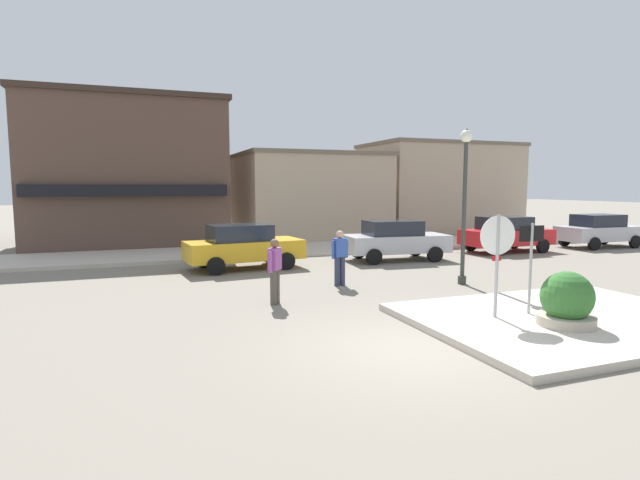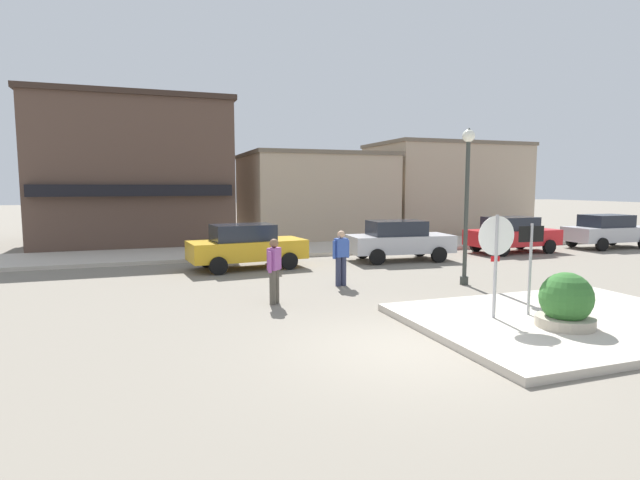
% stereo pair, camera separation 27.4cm
% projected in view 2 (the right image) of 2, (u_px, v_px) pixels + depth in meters
% --- Properties ---
extents(ground_plane, '(160.00, 160.00, 0.00)m').
position_uv_depth(ground_plane, '(413.00, 349.00, 8.84)').
color(ground_plane, gray).
extents(sidewalk_corner, '(6.40, 4.80, 0.15)m').
position_uv_depth(sidewalk_corner, '(566.00, 321.00, 10.44)').
color(sidewalk_corner, beige).
rests_on(sidewalk_corner, ground).
extents(kerb_far, '(80.00, 4.00, 0.15)m').
position_uv_depth(kerb_far, '(254.00, 251.00, 21.59)').
color(kerb_far, beige).
rests_on(kerb_far, ground).
extents(stop_sign, '(0.82, 0.11, 2.30)m').
position_uv_depth(stop_sign, '(496.00, 253.00, 10.25)').
color(stop_sign, '#9E9EA3').
rests_on(stop_sign, ground).
extents(one_way_sign, '(0.60, 0.08, 2.10)m').
position_uv_depth(one_way_sign, '(530.00, 260.00, 10.54)').
color(one_way_sign, '#9E9EA3').
rests_on(one_way_sign, ground).
extents(planter, '(1.10, 1.10, 1.23)m').
position_uv_depth(planter, '(566.00, 306.00, 9.69)').
color(planter, '#ADA38E').
rests_on(planter, ground).
extents(lamp_post, '(0.36, 0.36, 4.54)m').
position_uv_depth(lamp_post, '(467.00, 183.00, 14.35)').
color(lamp_post, '#333833').
rests_on(lamp_post, ground).
extents(parked_car_nearest, '(4.15, 2.19, 1.56)m').
position_uv_depth(parked_car_nearest, '(246.00, 246.00, 17.44)').
color(parked_car_nearest, gold).
rests_on(parked_car_nearest, ground).
extents(parked_car_second, '(4.14, 2.15, 1.56)m').
position_uv_depth(parked_car_second, '(399.00, 240.00, 19.32)').
color(parked_car_second, '#B7B7BC').
rests_on(parked_car_second, ground).
extents(parked_car_third, '(4.05, 1.96, 1.56)m').
position_uv_depth(parked_car_third, '(512.00, 234.00, 21.65)').
color(parked_car_third, red).
rests_on(parked_car_third, ground).
extents(parked_car_fourth, '(4.05, 1.97, 1.56)m').
position_uv_depth(parked_car_fourth, '(607.00, 231.00, 23.28)').
color(parked_car_fourth, '#B7B7BC').
rests_on(parked_car_fourth, ground).
extents(pedestrian_crossing_near, '(0.42, 0.48, 1.61)m').
position_uv_depth(pedestrian_crossing_near, '(274.00, 269.00, 12.19)').
color(pedestrian_crossing_near, '#4C473D').
rests_on(pedestrian_crossing_near, ground).
extents(pedestrian_crossing_far, '(0.56, 0.28, 1.61)m').
position_uv_depth(pedestrian_crossing_far, '(341.00, 256.00, 14.40)').
color(pedestrian_crossing_far, '#2D334C').
rests_on(pedestrian_crossing_far, ground).
extents(building_corner_shop, '(9.01, 9.85, 7.01)m').
position_uv_depth(building_corner_shop, '(136.00, 174.00, 25.89)').
color(building_corner_shop, brown).
rests_on(building_corner_shop, ground).
extents(building_storefront_left_near, '(7.65, 6.71, 4.66)m').
position_uv_depth(building_storefront_left_near, '(314.00, 196.00, 27.77)').
color(building_storefront_left_near, tan).
rests_on(building_storefront_left_near, ground).
extents(building_storefront_left_mid, '(8.85, 5.79, 5.45)m').
position_uv_depth(building_storefront_left_mid, '(445.00, 189.00, 30.67)').
color(building_storefront_left_mid, tan).
rests_on(building_storefront_left_mid, ground).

